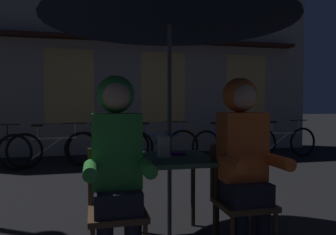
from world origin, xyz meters
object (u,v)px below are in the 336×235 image
(chair_right, at_px, (240,194))
(bicycle_fourth, at_px, (158,145))
(bicycle_third, at_px, (111,147))
(book, at_px, (174,153))
(lantern, at_px, (164,143))
(person_left_hooded, at_px, (117,154))
(bicycle_second, at_px, (54,149))
(chair_left, at_px, (117,202))
(cafe_table, at_px, (170,169))
(potted_plant, at_px, (231,134))
(bicycle_furthest, at_px, (283,142))
(person_right_hooded, at_px, (244,150))
(patio_umbrella, at_px, (170,1))
(bicycle_fifth, at_px, (227,144))

(chair_right, relative_size, bicycle_fourth, 0.52)
(bicycle_third, distance_m, book, 3.65)
(lantern, height_order, person_left_hooded, person_left_hooded)
(lantern, distance_m, bicycle_second, 3.95)
(chair_left, bearing_deg, cafe_table, 37.55)
(chair_right, bearing_deg, bicycle_second, 114.23)
(chair_right, bearing_deg, potted_plant, 66.61)
(chair_left, xyz_separation_m, potted_plant, (2.79, 4.24, 0.05))
(lantern, bearing_deg, chair_right, -36.24)
(bicycle_furthest, height_order, book, bicycle_furthest)
(bicycle_fourth, bearing_deg, person_right_hooded, -92.55)
(cafe_table, bearing_deg, bicycle_fourth, 80.06)
(person_right_hooded, distance_m, book, 0.69)
(chair_left, bearing_deg, potted_plant, 56.61)
(patio_umbrella, distance_m, lantern, 1.20)
(bicycle_third, relative_size, bicycle_fifth, 1.01)
(bicycle_second, height_order, bicycle_furthest, same)
(cafe_table, height_order, person_left_hooded, person_left_hooded)
(bicycle_furthest, bearing_deg, person_left_hooded, -133.69)
(bicycle_fourth, bearing_deg, chair_left, -105.35)
(chair_left, xyz_separation_m, book, (0.55, 0.49, 0.26))
(lantern, relative_size, chair_right, 0.27)
(cafe_table, bearing_deg, bicycle_second, 110.07)
(book, relative_size, potted_plant, 0.22)
(patio_umbrella, relative_size, book, 11.55)
(person_right_hooded, xyz_separation_m, book, (-0.41, 0.55, -0.09))
(book, distance_m, potted_plant, 4.37)
(bicycle_fifth, bearing_deg, potted_plant, 47.92)
(bicycle_third, height_order, bicycle_fourth, same)
(bicycle_fifth, height_order, bicycle_furthest, same)
(chair_right, relative_size, bicycle_fifth, 0.52)
(chair_left, height_order, chair_right, same)
(cafe_table, distance_m, bicycle_furthest, 5.09)
(bicycle_third, bearing_deg, chair_left, -92.59)
(bicycle_fifth, height_order, potted_plant, potted_plant)
(cafe_table, height_order, patio_umbrella, patio_umbrella)
(lantern, distance_m, potted_plant, 4.53)
(potted_plant, bearing_deg, book, -120.90)
(bicycle_fourth, bearing_deg, patio_umbrella, -99.94)
(cafe_table, bearing_deg, potted_plant, 59.13)
(chair_left, distance_m, book, 0.78)
(lantern, height_order, bicycle_furthest, lantern)
(patio_umbrella, bearing_deg, potted_plant, 59.13)
(potted_plant, bearing_deg, person_left_hooded, -123.04)
(patio_umbrella, bearing_deg, lantern, 159.54)
(person_left_hooded, relative_size, bicycle_furthest, 0.83)
(cafe_table, bearing_deg, person_right_hooded, -41.57)
(person_left_hooded, height_order, bicycle_fourth, person_left_hooded)
(potted_plant, bearing_deg, bicycle_second, -177.50)
(bicycle_fourth, bearing_deg, chair_right, -92.59)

